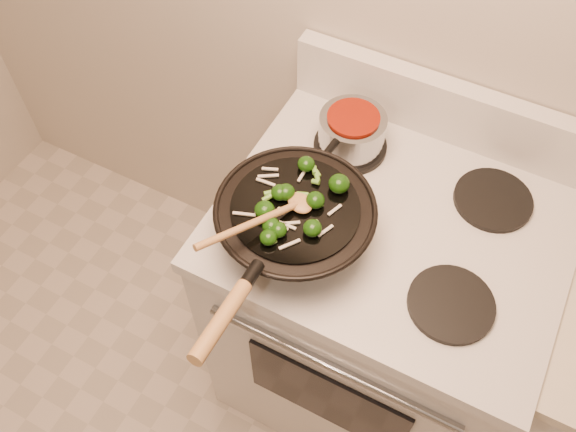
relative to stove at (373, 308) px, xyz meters
The scene contains 5 objects.
stove is the anchor object (origin of this frame).
wok 0.57m from the stove, 138.83° to the right, with size 0.34×0.57×0.18m.
stirfry 0.63m from the stove, 139.50° to the right, with size 0.20×0.24×0.04m.
wooden_spoon 0.66m from the stove, 134.54° to the right, with size 0.15×0.26×0.07m.
saucepan 0.56m from the stove, 141.10° to the left, with size 0.16×0.26×0.10m.
Camera 1 is at (0.09, 0.36, 2.05)m, focal length 38.00 mm.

